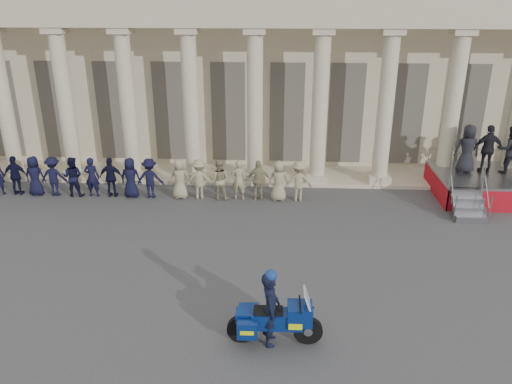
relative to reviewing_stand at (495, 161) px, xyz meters
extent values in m
plane|color=#3D3D40|center=(-10.68, -6.98, -1.47)|extent=(90.00, 90.00, 0.00)
cube|color=#C0B090|center=(-10.68, 8.02, 3.03)|extent=(40.00, 10.00, 9.00)
cube|color=#C0B090|center=(-10.68, 1.82, -1.40)|extent=(40.00, 2.60, 0.15)
cube|color=#C0B090|center=(-10.68, 1.02, 5.32)|extent=(35.80, 1.00, 1.00)
cube|color=#C0B090|center=(-19.78, 1.02, -1.17)|extent=(0.90, 0.90, 0.30)
cylinder|color=#C0B090|center=(-19.78, 1.02, 1.78)|extent=(0.64, 0.64, 5.60)
cube|color=#C0B090|center=(-17.18, 1.02, -1.17)|extent=(0.90, 0.90, 0.30)
cylinder|color=#C0B090|center=(-17.18, 1.02, 1.78)|extent=(0.64, 0.64, 5.60)
cube|color=#C0B090|center=(-17.18, 1.02, 4.70)|extent=(0.85, 0.85, 0.24)
cube|color=#C0B090|center=(-14.58, 1.02, -1.17)|extent=(0.90, 0.90, 0.30)
cylinder|color=#C0B090|center=(-14.58, 1.02, 1.78)|extent=(0.64, 0.64, 5.60)
cube|color=#C0B090|center=(-14.58, 1.02, 4.70)|extent=(0.85, 0.85, 0.24)
cube|color=#C0B090|center=(-11.98, 1.02, -1.17)|extent=(0.90, 0.90, 0.30)
cylinder|color=#C0B090|center=(-11.98, 1.02, 1.78)|extent=(0.64, 0.64, 5.60)
cube|color=#C0B090|center=(-11.98, 1.02, 4.70)|extent=(0.85, 0.85, 0.24)
cube|color=#C0B090|center=(-9.38, 1.02, -1.17)|extent=(0.90, 0.90, 0.30)
cylinder|color=#C0B090|center=(-9.38, 1.02, 1.78)|extent=(0.64, 0.64, 5.60)
cube|color=#C0B090|center=(-9.38, 1.02, 4.70)|extent=(0.85, 0.85, 0.24)
cube|color=#C0B090|center=(-6.78, 1.02, -1.17)|extent=(0.90, 0.90, 0.30)
cylinder|color=#C0B090|center=(-6.78, 1.02, 1.78)|extent=(0.64, 0.64, 5.60)
cube|color=#C0B090|center=(-6.78, 1.02, 4.70)|extent=(0.85, 0.85, 0.24)
cube|color=#C0B090|center=(-4.18, 1.02, -1.17)|extent=(0.90, 0.90, 0.30)
cylinder|color=#C0B090|center=(-4.18, 1.02, 1.78)|extent=(0.64, 0.64, 5.60)
cube|color=#C0B090|center=(-4.18, 1.02, 4.70)|extent=(0.85, 0.85, 0.24)
cube|color=#C0B090|center=(-1.58, 1.02, -1.17)|extent=(0.90, 0.90, 0.30)
cylinder|color=#C0B090|center=(-1.58, 1.02, 1.78)|extent=(0.64, 0.64, 5.60)
cube|color=#C0B090|center=(-1.58, 1.02, 4.70)|extent=(0.85, 0.85, 0.24)
cube|color=#C0B090|center=(1.02, 1.02, -1.17)|extent=(0.90, 0.90, 0.30)
cube|color=black|center=(-21.08, 3.04, 1.08)|extent=(1.30, 0.12, 4.20)
cube|color=black|center=(-18.48, 3.04, 1.08)|extent=(1.30, 0.12, 4.20)
cube|color=black|center=(-15.88, 3.04, 1.08)|extent=(1.30, 0.12, 4.20)
cube|color=black|center=(-13.28, 3.04, 1.08)|extent=(1.30, 0.12, 4.20)
cube|color=black|center=(-10.68, 3.04, 1.08)|extent=(1.30, 0.12, 4.20)
cube|color=black|center=(-8.08, 3.04, 1.08)|extent=(1.30, 0.12, 4.20)
cube|color=black|center=(-5.48, 3.04, 1.08)|extent=(1.30, 0.12, 4.20)
cube|color=black|center=(-2.88, 3.04, 1.08)|extent=(1.30, 0.12, 4.20)
cube|color=black|center=(-0.28, 3.04, 1.08)|extent=(1.30, 0.12, 4.20)
imported|color=black|center=(-18.75, -0.88, -0.67)|extent=(0.94, 0.39, 1.60)
imported|color=black|center=(-17.98, -0.88, -0.67)|extent=(0.78, 0.51, 1.60)
imported|color=black|center=(-17.21, -0.88, -0.67)|extent=(1.03, 0.59, 1.60)
imported|color=black|center=(-16.44, -0.88, -0.67)|extent=(0.78, 0.61, 1.60)
imported|color=black|center=(-15.67, -0.88, -0.67)|extent=(0.58, 0.38, 1.60)
imported|color=black|center=(-14.90, -0.88, -0.67)|extent=(0.94, 0.39, 1.60)
imported|color=black|center=(-14.13, -0.88, -0.67)|extent=(0.78, 0.51, 1.60)
imported|color=black|center=(-13.36, -0.88, -0.67)|extent=(1.03, 0.59, 1.60)
imported|color=#988D69|center=(-12.20, -0.88, -0.67)|extent=(0.78, 0.51, 1.60)
imported|color=#988D69|center=(-11.43, -0.88, -0.67)|extent=(1.03, 0.59, 1.60)
imported|color=#988D69|center=(-10.66, -0.88, -0.67)|extent=(0.78, 0.61, 1.60)
imported|color=#988D69|center=(-9.89, -0.88, -0.67)|extent=(0.58, 0.38, 1.60)
imported|color=#988D69|center=(-9.12, -0.88, -0.67)|extent=(0.94, 0.39, 1.60)
imported|color=#988D69|center=(-8.35, -0.88, -0.67)|extent=(0.78, 0.51, 1.60)
imported|color=#988D69|center=(-7.58, -0.88, -0.67)|extent=(1.03, 0.59, 1.60)
cube|color=gray|center=(0.15, 0.01, -0.59)|extent=(4.61, 3.29, 0.10)
cube|color=#A60D18|center=(0.15, -1.61, -1.06)|extent=(4.61, 0.04, 0.83)
cube|color=#A60D18|center=(-2.13, 0.01, -1.06)|extent=(0.04, 3.29, 0.83)
cube|color=gray|center=(-1.55, -2.53, -1.36)|extent=(1.10, 0.28, 0.23)
cube|color=gray|center=(-1.55, -2.25, -1.12)|extent=(1.10, 0.28, 0.23)
cube|color=gray|center=(-1.55, -1.97, -0.89)|extent=(1.10, 0.28, 0.23)
cube|color=gray|center=(-1.55, -1.69, -0.66)|extent=(1.10, 0.28, 0.23)
cylinder|color=gray|center=(0.15, 1.61, -0.04)|extent=(4.61, 0.04, 0.04)
imported|color=black|center=(-1.05, 0.21, 0.41)|extent=(0.93, 0.60, 1.89)
imported|color=black|center=(-0.25, 0.21, 0.41)|extent=(1.11, 0.46, 1.89)
imported|color=black|center=(0.55, 0.21, 0.41)|extent=(0.92, 0.72, 1.89)
cylinder|color=black|center=(-7.55, -9.40, -1.14)|extent=(0.67, 0.15, 0.67)
cylinder|color=black|center=(-9.07, -9.43, -1.14)|extent=(0.67, 0.15, 0.67)
cube|color=navy|center=(-8.26, -9.41, -0.84)|extent=(1.18, 0.45, 0.39)
cube|color=navy|center=(-7.75, -9.40, -0.68)|extent=(0.57, 0.54, 0.46)
cube|color=silver|center=(-7.75, -9.40, -0.91)|extent=(0.23, 0.31, 0.12)
cube|color=#B2BFCC|center=(-7.58, -9.40, -0.33)|extent=(0.22, 0.47, 0.54)
cube|color=black|center=(-8.46, -9.42, -0.64)|extent=(0.67, 0.36, 0.10)
cube|color=navy|center=(-9.02, -9.43, -0.76)|extent=(0.36, 0.35, 0.22)
cube|color=navy|center=(-8.91, -9.75, -0.91)|extent=(0.46, 0.23, 0.41)
cube|color=#DCE40C|center=(-8.91, -9.75, -0.91)|extent=(0.31, 0.25, 0.10)
cube|color=navy|center=(-8.93, -9.10, -0.91)|extent=(0.46, 0.23, 0.41)
cube|color=#DCE40C|center=(-8.93, -9.10, -0.91)|extent=(0.31, 0.25, 0.10)
cylinder|color=silver|center=(-8.77, -9.18, -1.17)|extent=(0.61, 0.11, 0.10)
cylinder|color=black|center=(-7.75, -9.40, -0.43)|extent=(0.05, 0.71, 0.04)
imported|color=black|center=(-8.41, -9.42, -0.56)|extent=(0.45, 0.67, 1.82)
sphere|color=navy|center=(-8.41, -9.42, 0.29)|extent=(0.28, 0.28, 0.28)
camera|label=1|loc=(-8.20, -18.85, 6.03)|focal=35.00mm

